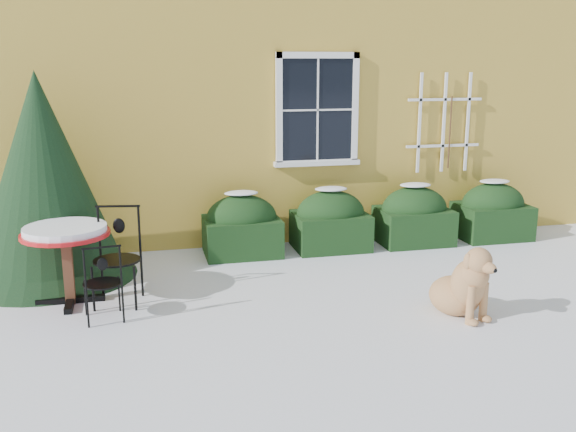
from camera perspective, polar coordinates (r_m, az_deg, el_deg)
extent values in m
plane|color=white|center=(6.82, 1.96, -9.29)|extent=(80.00, 80.00, 0.00)
cube|color=gold|center=(13.18, -6.23, 14.96)|extent=(12.00, 8.00, 6.00)
cube|color=black|center=(9.41, 2.62, 9.40)|extent=(1.05, 0.03, 1.45)
cube|color=white|center=(9.38, 2.69, 14.10)|extent=(1.23, 0.06, 0.09)
cube|color=white|center=(9.49, 2.59, 4.76)|extent=(1.23, 0.06, 0.09)
cube|color=white|center=(9.26, -0.80, 9.35)|extent=(0.09, 0.06, 1.63)
cube|color=white|center=(9.57, 5.97, 9.42)|extent=(0.09, 0.06, 1.63)
cube|color=white|center=(9.39, 2.66, 9.40)|extent=(0.02, 0.02, 1.45)
cube|color=white|center=(9.39, 2.66, 9.40)|extent=(1.05, 0.02, 0.02)
cube|color=white|center=(9.49, 2.59, 4.73)|extent=(1.29, 0.14, 0.07)
cube|color=white|center=(9.97, 11.61, 8.08)|extent=(0.04, 0.03, 1.50)
cube|color=white|center=(10.14, 13.69, 8.06)|extent=(0.04, 0.03, 1.50)
cube|color=white|center=(10.33, 15.69, 8.03)|extent=(0.04, 0.03, 1.50)
cube|color=white|center=(10.18, 13.58, 6.10)|extent=(1.20, 0.03, 0.04)
cube|color=white|center=(10.12, 13.80, 10.03)|extent=(1.20, 0.03, 0.04)
cylinder|color=#472D19|center=(10.18, 14.20, 7.20)|extent=(0.02, 0.02, 1.10)
cube|color=black|center=(9.04, -4.12, -1.81)|extent=(1.05, 0.80, 0.52)
ellipsoid|color=black|center=(8.98, -4.14, -0.20)|extent=(1.00, 0.72, 0.67)
ellipsoid|color=white|center=(8.90, -4.18, 2.05)|extent=(0.47, 0.32, 0.06)
cube|color=black|center=(9.33, 3.79, -1.33)|extent=(1.05, 0.80, 0.52)
ellipsoid|color=black|center=(9.27, 3.81, 0.23)|extent=(1.00, 0.72, 0.67)
ellipsoid|color=white|center=(9.19, 3.85, 2.42)|extent=(0.47, 0.32, 0.06)
cube|color=black|center=(9.78, 11.09, -0.86)|extent=(1.05, 0.80, 0.52)
ellipsoid|color=black|center=(9.72, 11.16, 0.63)|extent=(1.00, 0.72, 0.67)
ellipsoid|color=white|center=(9.65, 11.26, 2.72)|extent=(0.47, 0.32, 0.06)
cube|color=black|center=(10.38, 17.65, -0.43)|extent=(1.05, 0.80, 0.52)
ellipsoid|color=black|center=(10.32, 17.75, 0.98)|extent=(1.00, 0.72, 0.67)
ellipsoid|color=white|center=(10.25, 17.90, 2.95)|extent=(0.47, 0.32, 0.06)
cone|color=black|center=(8.52, -20.56, -1.18)|extent=(2.11, 2.11, 1.22)
cone|color=black|center=(8.38, -20.93, 3.24)|extent=(1.89, 1.89, 2.56)
cube|color=black|center=(7.70, -18.74, -7.08)|extent=(0.75, 0.09, 0.06)
cube|color=black|center=(7.70, -18.74, -7.08)|extent=(0.09, 0.75, 0.06)
cube|color=brown|center=(7.58, -18.95, -4.46)|extent=(0.11, 0.11, 0.80)
cylinder|color=red|center=(7.47, -19.18, -1.52)|extent=(0.96, 0.96, 0.04)
cylinder|color=white|center=(7.46, -19.21, -1.13)|extent=(0.90, 0.90, 0.07)
cylinder|color=black|center=(7.24, -14.78, -6.69)|extent=(0.02, 0.02, 0.40)
cylinder|color=black|center=(7.22, -17.57, -6.95)|extent=(0.02, 0.02, 0.40)
cylinder|color=black|center=(6.91, -14.45, -7.66)|extent=(0.02, 0.02, 0.40)
cylinder|color=black|center=(6.89, -17.38, -7.92)|extent=(0.02, 0.02, 0.40)
cylinder|color=black|center=(7.00, -16.15, -5.78)|extent=(0.40, 0.40, 0.02)
cylinder|color=black|center=(6.78, -14.66, -4.35)|extent=(0.02, 0.02, 0.44)
cylinder|color=black|center=(6.75, -17.63, -4.62)|extent=(0.02, 0.02, 0.44)
cylinder|color=black|center=(6.70, -16.26, -2.69)|extent=(0.39, 0.07, 0.02)
ellipsoid|color=black|center=(6.75, -16.17, -4.13)|extent=(0.11, 0.04, 0.14)
cylinder|color=black|center=(7.29, -16.95, -6.25)|extent=(0.03, 0.03, 0.51)
cylinder|color=black|center=(7.20, -13.43, -6.28)|extent=(0.03, 0.03, 0.51)
cylinder|color=black|center=(7.70, -16.19, -5.13)|extent=(0.03, 0.03, 0.51)
cylinder|color=black|center=(7.62, -12.86, -5.14)|extent=(0.03, 0.03, 0.51)
cylinder|color=black|center=(7.37, -14.98, -3.82)|extent=(0.52, 0.52, 0.02)
cylinder|color=black|center=(7.55, -16.45, -1.27)|extent=(0.03, 0.03, 0.56)
cylinder|color=black|center=(7.47, -13.08, -1.24)|extent=(0.03, 0.03, 0.56)
cylinder|color=black|center=(7.44, -14.90, 0.85)|extent=(0.49, 0.11, 0.03)
ellipsoid|color=black|center=(7.49, -14.80, -0.84)|extent=(0.14, 0.06, 0.18)
ellipsoid|color=tan|center=(7.20, 14.57, -6.85)|extent=(0.66, 0.70, 0.42)
ellipsoid|color=tan|center=(7.02, 15.76, -5.83)|extent=(0.48, 0.46, 0.52)
sphere|color=tan|center=(6.94, 16.15, -5.06)|extent=(0.32, 0.32, 0.32)
cylinder|color=tan|center=(6.92, 15.90, -7.62)|extent=(0.09, 0.09, 0.42)
cylinder|color=tan|center=(7.05, 16.99, -7.29)|extent=(0.09, 0.09, 0.42)
ellipsoid|color=tan|center=(6.96, 16.09, -9.05)|extent=(0.11, 0.15, 0.07)
ellipsoid|color=tan|center=(7.09, 17.18, -8.70)|extent=(0.11, 0.15, 0.07)
cylinder|color=tan|center=(6.92, 16.24, -4.64)|extent=(0.25, 0.28, 0.23)
sphere|color=tan|center=(6.86, 16.59, -3.83)|extent=(0.28, 0.28, 0.28)
ellipsoid|color=tan|center=(6.79, 17.32, -4.39)|extent=(0.19, 0.24, 0.12)
sphere|color=black|center=(6.73, 17.92, -4.63)|extent=(0.05, 0.05, 0.05)
ellipsoid|color=tan|center=(6.80, 15.66, -3.91)|extent=(0.09, 0.11, 0.17)
ellipsoid|color=tan|center=(6.96, 17.04, -3.59)|extent=(0.09, 0.11, 0.17)
cylinder|color=tan|center=(7.50, 14.33, -7.10)|extent=(0.30, 0.28, 0.08)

